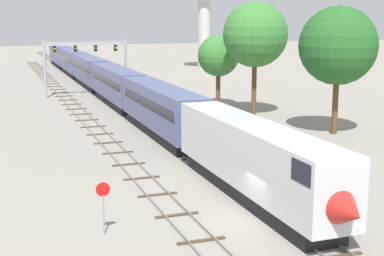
# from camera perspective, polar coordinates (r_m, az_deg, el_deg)

# --- Properties ---
(ground_plane) EXTENTS (400.00, 400.00, 0.00)m
(ground_plane) POSITION_cam_1_polar(r_m,az_deg,el_deg) (32.30, 5.58, -9.31)
(ground_plane) COLOR gray
(track_main) EXTENTS (2.60, 200.00, 0.16)m
(track_main) POSITION_cam_1_polar(r_m,az_deg,el_deg) (89.29, -9.84, 3.89)
(track_main) COLOR slate
(track_main) RESTS_ON ground
(track_near) EXTENTS (2.60, 160.00, 0.16)m
(track_near) POSITION_cam_1_polar(r_m,az_deg,el_deg) (68.89, -11.45, 1.66)
(track_near) COLOR slate
(track_near) RESTS_ON ground
(passenger_train) EXTENTS (3.04, 120.93, 4.80)m
(passenger_train) POSITION_cam_1_polar(r_m,az_deg,el_deg) (83.25, -9.19, 5.14)
(passenger_train) COLOR silver
(passenger_train) RESTS_ON ground
(signal_gantry) EXTENTS (12.10, 0.49, 8.11)m
(signal_gantry) POSITION_cam_1_polar(r_m,az_deg,el_deg) (81.86, -10.73, 7.33)
(signal_gantry) COLOR #999BA0
(signal_gantry) RESTS_ON ground
(stop_sign) EXTENTS (0.76, 0.08, 2.88)m
(stop_sign) POSITION_cam_1_polar(r_m,az_deg,el_deg) (29.88, -9.00, -7.32)
(stop_sign) COLOR gray
(stop_sign) RESTS_ON ground
(trackside_tree_left) EXTENTS (7.49, 7.49, 12.32)m
(trackside_tree_left) POSITION_cam_1_polar(r_m,az_deg,el_deg) (55.62, 14.62, 8.07)
(trackside_tree_left) COLOR brown
(trackside_tree_left) RESTS_ON ground
(trackside_tree_mid) EXTENTS (7.39, 7.39, 12.98)m
(trackside_tree_mid) POSITION_cam_1_polar(r_m,az_deg,el_deg) (64.63, 6.43, 9.38)
(trackside_tree_mid) COLOR brown
(trackside_tree_mid) RESTS_ON ground
(trackside_tree_right) EXTENTS (5.19, 5.19, 9.06)m
(trackside_tree_right) POSITION_cam_1_polar(r_m,az_deg,el_deg) (70.82, 2.70, 7.31)
(trackside_tree_right) COLOR brown
(trackside_tree_right) RESTS_ON ground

